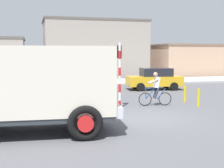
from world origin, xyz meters
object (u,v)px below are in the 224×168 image
car_red_near (155,79)px  car_white_mid (41,86)px  traffic_light_pole (119,66)px  bollard_near (198,98)px  bollard_far (185,94)px  cyclist (155,89)px  truck_foreground (34,84)px

car_red_near → car_white_mid: same height
traffic_light_pole → car_white_mid: size_ratio=0.80×
car_white_mid → bollard_near: (7.60, -4.35, -0.37)m
bollard_far → car_red_near: bearing=83.4°
bollard_near → bollard_far: size_ratio=1.00×
bollard_far → traffic_light_pole: bearing=-167.8°
traffic_light_pole → car_white_mid: bearing=133.2°
car_red_near → bollard_far: (-0.69, -5.92, -0.37)m
cyclist → bollard_near: (2.01, -0.79, -0.41)m
truck_foreground → car_white_mid: 7.57m
traffic_light_pole → bollard_near: traffic_light_pole is taller
truck_foreground → bollard_far: size_ratio=6.22×
bollard_far → car_white_mid: bearing=158.8°
cyclist → bollard_near: cyclist is taller
cyclist → car_red_near: cyclist is taller
truck_foreground → bollard_far: truck_foreground is taller
car_red_near → bollard_far: size_ratio=4.61×
traffic_light_pole → car_red_near: 8.35m
traffic_light_pole → bollard_far: traffic_light_pole is taller
traffic_light_pole → cyclist: bearing=7.3°
bollard_near → truck_foreground: bearing=-158.6°
truck_foreground → car_white_mid: bearing=86.6°
car_red_near → bollard_far: car_red_near is taller
traffic_light_pole → bollard_near: 4.36m
cyclist → car_white_mid: bearing=147.5°
truck_foreground → cyclist: size_ratio=3.25×
traffic_light_pole → car_red_near: size_ratio=0.77×
truck_foreground → cyclist: truck_foreground is taller
cyclist → bollard_far: cyclist is taller
truck_foreground → cyclist: 7.26m
traffic_light_pole → car_red_near: (4.70, 6.78, -1.25)m
car_white_mid → bollard_far: size_ratio=4.45×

